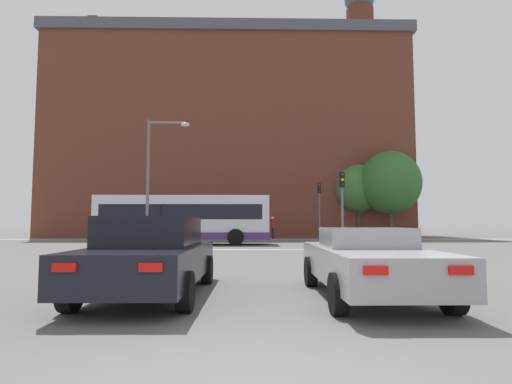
# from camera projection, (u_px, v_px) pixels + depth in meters

# --- Properties ---
(stop_line_strip) EXTENTS (7.86, 0.30, 0.01)m
(stop_line_strip) POSITION_uv_depth(u_px,v_px,m) (250.00, 250.00, 20.21)
(stop_line_strip) COLOR silver
(stop_line_strip) RESTS_ON ground_plane
(far_pavement) EXTENTS (68.74, 2.50, 0.01)m
(far_pavement) POSITION_uv_depth(u_px,v_px,m) (249.00, 239.00, 32.03)
(far_pavement) COLOR gray
(far_pavement) RESTS_ON ground_plane
(brick_civic_building) EXTENTS (34.27, 11.79, 26.58)m
(brick_civic_building) POSITION_uv_depth(u_px,v_px,m) (231.00, 138.00, 40.87)
(brick_civic_building) COLOR brown
(brick_civic_building) RESTS_ON ground_plane
(car_saloon_left) EXTENTS (2.06, 4.70, 1.51)m
(car_saloon_left) POSITION_uv_depth(u_px,v_px,m) (152.00, 255.00, 7.66)
(car_saloon_left) COLOR black
(car_saloon_left) RESTS_ON ground_plane
(car_roadster_right) EXTENTS (1.97, 4.49, 1.29)m
(car_roadster_right) POSITION_uv_depth(u_px,v_px,m) (368.00, 262.00, 7.44)
(car_roadster_right) COLOR #9E9EA3
(car_roadster_right) RESTS_ON ground_plane
(bus_crossing_lead) EXTENTS (10.57, 2.71, 3.01)m
(bus_crossing_lead) POSITION_uv_depth(u_px,v_px,m) (184.00, 219.00, 24.90)
(bus_crossing_lead) COLOR silver
(bus_crossing_lead) RESTS_ON ground_plane
(traffic_light_near_right) EXTENTS (0.26, 0.31, 4.01)m
(traffic_light_near_right) POSITION_uv_depth(u_px,v_px,m) (342.00, 197.00, 20.87)
(traffic_light_near_right) COLOR slate
(traffic_light_near_right) RESTS_ON ground_plane
(traffic_light_far_right) EXTENTS (0.26, 0.31, 4.50)m
(traffic_light_far_right) POSITION_uv_depth(u_px,v_px,m) (319.00, 202.00, 31.66)
(traffic_light_far_right) COLOR slate
(traffic_light_far_right) RESTS_ON ground_plane
(street_lamp_junction) EXTENTS (2.36, 0.36, 7.09)m
(street_lamp_junction) POSITION_uv_depth(u_px,v_px,m) (156.00, 168.00, 22.07)
(street_lamp_junction) COLOR slate
(street_lamp_junction) RESTS_ON ground_plane
(pedestrian_waiting) EXTENTS (0.28, 0.43, 1.85)m
(pedestrian_waiting) POSITION_uv_depth(u_px,v_px,m) (273.00, 226.00, 32.67)
(pedestrian_waiting) COLOR black
(pedestrian_waiting) RESTS_ON ground_plane
(tree_by_building) EXTENTS (4.01, 4.01, 6.42)m
(tree_by_building) POSITION_uv_depth(u_px,v_px,m) (358.00, 189.00, 34.91)
(tree_by_building) COLOR #4C3823
(tree_by_building) RESTS_ON ground_plane
(tree_kerbside) EXTENTS (5.06, 5.06, 7.37)m
(tree_kerbside) POSITION_uv_depth(u_px,v_px,m) (390.00, 183.00, 33.49)
(tree_kerbside) COLOR #4C3823
(tree_kerbside) RESTS_ON ground_plane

